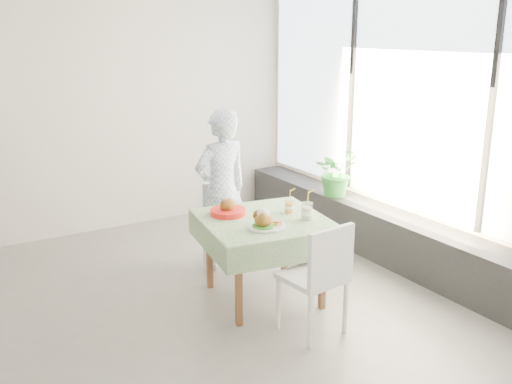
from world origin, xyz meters
TOP-DOWN VIEW (x-y plane):
  - floor at (0.00, 0.00)m, footprint 6.00×6.00m
  - wall_back at (0.00, 2.50)m, footprint 6.00×0.02m
  - wall_front at (0.00, -2.50)m, footprint 6.00×0.02m
  - wall_right at (3.00, 0.00)m, footprint 0.02×5.00m
  - window_pane at (2.97, 0.00)m, footprint 0.01×4.80m
  - window_ledge at (2.80, 0.00)m, footprint 0.40×4.80m
  - cafe_table at (1.22, -0.05)m, footprint 1.19×1.19m
  - chair_far at (1.25, 0.80)m, footprint 0.52×0.52m
  - chair_near at (1.23, -0.76)m, footprint 0.48×0.48m
  - diner at (1.23, 0.76)m, footprint 0.62×0.44m
  - main_dish at (1.09, -0.27)m, footprint 0.33×0.33m
  - juice_cup_orange at (1.50, -0.02)m, footprint 0.09×0.09m
  - juice_cup_lemonade at (1.52, -0.26)m, footprint 0.10×0.10m
  - second_dish at (1.00, 0.21)m, footprint 0.31×0.31m
  - potted_plant at (2.72, 0.84)m, footprint 0.55×0.49m

SIDE VIEW (x-z plane):
  - floor at x=0.00m, z-range 0.00..0.00m
  - window_ledge at x=2.80m, z-range 0.00..0.50m
  - chair_far at x=1.25m, z-range -0.16..0.66m
  - chair_near at x=1.23m, z-range -0.18..0.74m
  - cafe_table at x=1.22m, z-range 0.09..0.83m
  - potted_plant at x=2.72m, z-range 0.50..1.05m
  - second_dish at x=1.00m, z-range 0.71..0.86m
  - main_dish at x=1.09m, z-range 0.71..0.88m
  - diner at x=1.23m, z-range 0.00..1.60m
  - juice_cup_orange at x=1.50m, z-range 0.68..0.92m
  - juice_cup_lemonade at x=1.52m, z-range 0.66..0.96m
  - wall_back at x=0.00m, z-range 0.00..2.80m
  - wall_front at x=0.00m, z-range 0.00..2.80m
  - wall_right at x=3.00m, z-range 0.00..2.80m
  - window_pane at x=2.97m, z-range 0.56..2.74m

